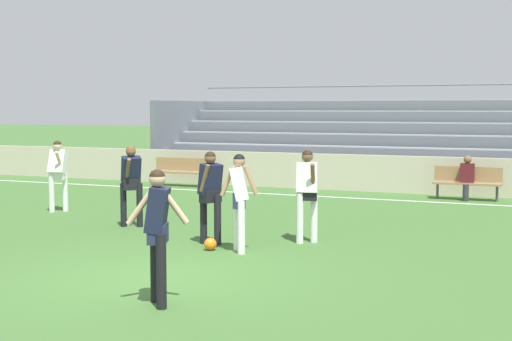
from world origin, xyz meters
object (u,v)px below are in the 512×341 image
Objects in this scene: spectator_seated at (467,175)px; player_white_deep_cover at (58,169)px; player_white_trailing_run at (239,194)px; player_dark_wide_right at (158,224)px; player_dark_dropping_back at (210,189)px; player_dark_overlapping at (131,178)px; bleacher_stand at (404,139)px; soccer_ball at (210,244)px; bench_centre_sideline at (467,180)px; bench_far_left at (179,169)px; player_white_wide_left at (307,187)px.

spectator_seated is 10.66m from player_white_deep_cover.
player_dark_wide_right is at bearing -82.04° from player_white_trailing_run.
player_dark_overlapping is (-2.42, 1.12, 0.00)m from player_dark_dropping_back.
bleacher_stand reaches higher than soccer_ball.
soccer_ball is at bearing -31.26° from player_dark_overlapping.
player_dark_overlapping is (-3.69, 5.06, -0.01)m from player_dark_wide_right.
bench_far_left is at bearing 180.00° from bench_centre_sideline.
bench_centre_sideline is (8.93, 0.00, 0.00)m from bench_far_left.
player_white_deep_cover is (-6.16, -10.18, -0.44)m from bleacher_stand.
spectator_seated is 9.39m from player_dark_overlapping.
spectator_seated is 0.71× the size of player_white_deep_cover.
player_dark_overlapping is (-5.87, -7.44, 0.47)m from bench_centre_sideline.
player_dark_dropping_back is 1.78m from player_white_wide_left.
soccer_ball is (0.25, -0.51, -0.91)m from player_dark_dropping_back.
player_dark_wide_right is at bearing -43.71° from player_white_deep_cover.
player_dark_wide_right is at bearing -93.48° from player_white_wide_left.
player_dark_wide_right is at bearing -72.13° from player_dark_dropping_back.
soccer_ball is at bearing -57.69° from bench_far_left.
bench_far_left is at bearing 179.26° from spectator_seated.
spectator_seated is at bearing 73.31° from player_white_trailing_run.
player_dark_wide_right is at bearing -99.88° from bench_centre_sideline.
player_white_trailing_run reaches higher than bench_centre_sideline.
spectator_seated reaches higher than soccer_ball.
player_dark_overlapping reaches higher than player_dark_dropping_back.
player_white_wide_left is (0.67, -11.64, -0.43)m from bleacher_stand.
bench_centre_sideline is 0.19m from spectator_seated.
player_dark_overlapping is 7.75× the size of soccer_ball.
player_white_trailing_run is at bearing -26.02° from player_dark_overlapping.
bleacher_stand is 4.84m from spectator_seated.
soccer_ball is at bearing -109.66° from spectator_seated.
bench_far_left is 1.06× the size of player_white_trailing_run.
player_white_deep_cover reaches higher than soccer_ball.
player_white_trailing_run is at bearing -55.18° from bench_far_left.
soccer_ball is at bearing -63.63° from player_dark_dropping_back.
player_white_wide_left reaches higher than player_dark_overlapping.
bench_far_left is 10.17m from player_dark_dropping_back.
spectator_seated is at bearing 51.28° from player_dark_overlapping.
spectator_seated is 5.50× the size of soccer_ball.
player_dark_wide_right reaches higher than player_dark_overlapping.
player_white_trailing_run is 3.57m from player_dark_overlapping.
player_white_wide_left is 4.00m from player_dark_overlapping.
spectator_seated is at bearing 76.07° from player_white_wide_left.
player_white_trailing_run and player_dark_dropping_back have the same top height.
bench_centre_sideline is 1.06× the size of player_dark_dropping_back.
bench_centre_sideline is at bearing 80.12° from player_dark_wide_right.
spectator_seated is 12.58m from player_dark_wide_right.
player_white_wide_left is 1.01× the size of player_dark_overlapping.
player_dark_wide_right is at bearing -88.68° from bleacher_stand.
player_dark_dropping_back is (-0.89, -12.48, -0.44)m from bleacher_stand.
player_white_trailing_run is 1.05m from soccer_ball.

